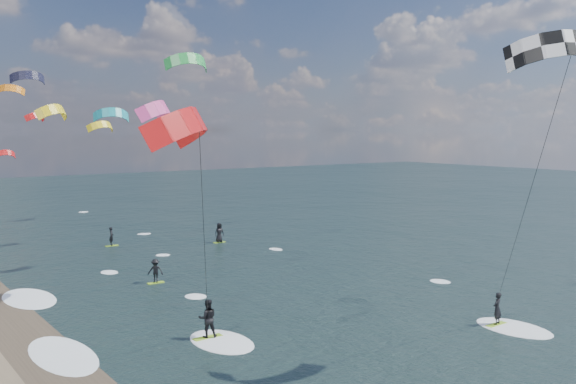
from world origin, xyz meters
TOP-DOWN VIEW (x-y plane):
  - kitesurfer_near_a at (5.10, 1.46)m, footprint 7.82×8.94m
  - kitesurfer_near_b at (-7.31, 8.89)m, footprint 7.09×9.44m
  - far_kitesurfers at (2.35, 31.96)m, footprint 12.12×15.76m
  - bg_kite_field at (-0.25, 53.84)m, footprint 13.51×75.14m
  - shoreline_surf at (-10.80, 14.75)m, footprint 2.40×79.40m

SIDE VIEW (x-z plane):
  - shoreline_surf at x=-10.80m, z-range -0.06..0.06m
  - far_kitesurfers at x=2.35m, z-range -0.04..1.73m
  - kitesurfer_near_b at x=-7.31m, z-range 1.64..13.33m
  - kitesurfer_near_a at x=5.10m, z-range 3.51..17.96m
  - bg_kite_field at x=-0.25m, z-range 7.34..16.63m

